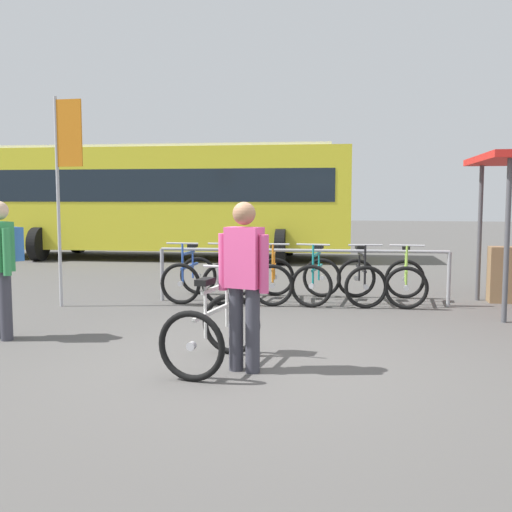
% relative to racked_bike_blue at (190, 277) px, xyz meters
% --- Properties ---
extents(ground_plane, '(80.00, 80.00, 0.00)m').
position_rel_racked_bike_blue_xyz_m(ground_plane, '(1.86, -3.75, -0.37)').
color(ground_plane, '#514F4C').
extents(bike_rack_rail, '(4.59, 0.43, 0.88)m').
position_rel_racked_bike_blue_xyz_m(bike_rack_rail, '(1.86, -0.03, 0.33)').
color(bike_rack_rail, '#99999E').
rests_on(bike_rack_rail, ground).
extents(racked_bike_blue, '(0.69, 1.11, 0.97)m').
position_rel_racked_bike_blue_xyz_m(racked_bike_blue, '(0.00, 0.00, 0.00)').
color(racked_bike_blue, black).
rests_on(racked_bike_blue, ground).
extents(racked_bike_red, '(0.73, 1.14, 0.97)m').
position_rel_racked_bike_blue_xyz_m(racked_bike_red, '(0.70, 0.06, 0.00)').
color(racked_bike_red, black).
rests_on(racked_bike_red, ground).
extents(racked_bike_orange, '(0.80, 1.17, 0.97)m').
position_rel_racked_bike_blue_xyz_m(racked_bike_orange, '(1.40, 0.11, 0.00)').
color(racked_bike_orange, black).
rests_on(racked_bike_orange, ground).
extents(racked_bike_teal, '(0.72, 1.15, 0.98)m').
position_rel_racked_bike_blue_xyz_m(racked_bike_teal, '(2.09, 0.17, -0.00)').
color(racked_bike_teal, black).
rests_on(racked_bike_teal, ground).
extents(racked_bike_black, '(0.85, 1.20, 0.97)m').
position_rel_racked_bike_blue_xyz_m(racked_bike_black, '(2.79, 0.23, 0.00)').
color(racked_bike_black, black).
rests_on(racked_bike_black, ground).
extents(racked_bike_lime, '(0.68, 1.13, 0.98)m').
position_rel_racked_bike_blue_xyz_m(racked_bike_lime, '(3.49, 0.29, 0.00)').
color(racked_bike_lime, black).
rests_on(racked_bike_lime, ground).
extents(featured_bicycle, '(0.78, 1.22, 0.97)m').
position_rel_racked_bike_blue_xyz_m(featured_bicycle, '(1.49, -3.72, 0.08)').
color(featured_bicycle, black).
rests_on(featured_bicycle, ground).
extents(person_with_featured_bike, '(0.52, 0.28, 1.64)m').
position_rel_racked_bike_blue_xyz_m(person_with_featured_bike, '(1.82, -3.90, 0.54)').
color(person_with_featured_bike, '#383842').
rests_on(person_with_featured_bike, ground).
extents(pedestrian_with_backpack, '(0.47, 0.44, 1.64)m').
position_rel_racked_bike_blue_xyz_m(pedestrian_with_backpack, '(-1.27, -3.16, 0.57)').
color(pedestrian_with_backpack, '#383842').
rests_on(pedestrian_with_backpack, ground).
extents(bus_distant, '(10.15, 3.88, 3.08)m').
position_rel_racked_bike_blue_xyz_m(bus_distant, '(-2.72, 6.51, 1.37)').
color(bus_distant, yellow).
rests_on(bus_distant, ground).
extents(banner_flag, '(0.45, 0.05, 3.20)m').
position_rel_racked_bike_blue_xyz_m(banner_flag, '(-1.62, -1.04, 1.86)').
color(banner_flag, '#B2B2B7').
rests_on(banner_flag, ground).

